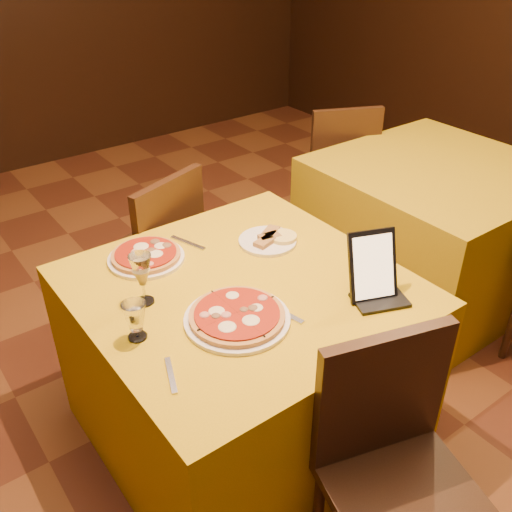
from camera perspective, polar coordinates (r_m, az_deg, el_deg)
floor at (r=2.49m, az=0.79°, el=-18.25°), size 6.00×7.00×0.01m
main_table at (r=2.27m, az=-1.34°, el=-10.66°), size 1.10×1.10×0.75m
side_table at (r=3.28m, az=17.05°, el=2.54°), size 1.10×1.10×0.75m
chair_main_near at (r=1.82m, az=14.84°, el=-22.39°), size 0.52×0.52×0.91m
chair_main_far at (r=2.79m, az=-11.07°, el=-0.16°), size 0.53×0.53×0.91m
chair_side_far at (r=3.70m, az=7.67°, el=8.52°), size 0.51×0.51×0.91m
pizza_near at (r=1.85m, az=-1.91°, el=-6.14°), size 0.35×0.35×0.03m
pizza_far at (r=2.20m, az=-10.93°, el=-0.05°), size 0.29×0.29×0.03m
cutlet_dish at (r=2.27m, az=1.16°, el=1.63°), size 0.23×0.23×0.03m
wine_glass at (r=1.93m, az=-11.31°, el=-2.27°), size 0.11×0.11×0.19m
water_glass at (r=1.80m, az=-11.96°, el=-6.38°), size 0.06×0.06×0.13m
tablet at (r=1.95m, az=11.58°, el=-0.94°), size 0.19×0.15×0.23m
knife at (r=1.92m, az=1.69°, el=-5.16°), size 0.07×0.25×0.01m
fork_near at (r=1.69m, az=-8.51°, el=-11.70°), size 0.07×0.15×0.01m
fork_far at (r=2.29m, az=-6.83°, el=1.32°), size 0.07×0.17×0.01m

